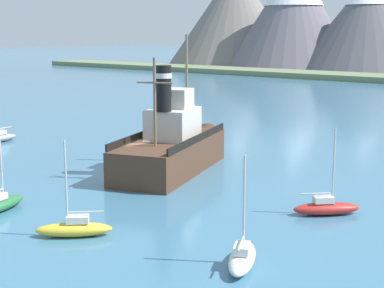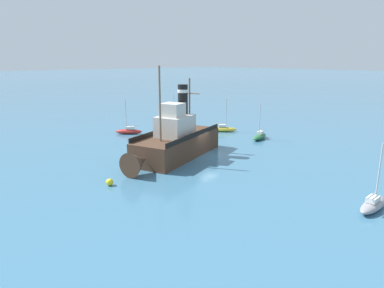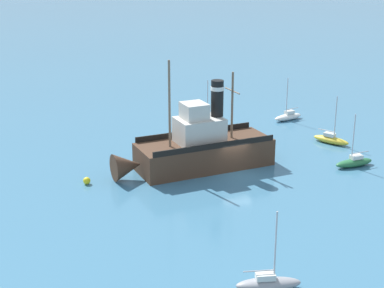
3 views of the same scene
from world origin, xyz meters
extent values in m
plane|color=teal|center=(0.00, 0.00, 0.00)|extent=(600.00, 600.00, 0.00)
cube|color=#4C3323|center=(1.66, 2.65, 1.20)|extent=(8.07, 12.78, 2.40)
cone|color=#4C3323|center=(-0.69, 9.45, 1.20)|extent=(3.01, 3.04, 2.35)
cube|color=beige|center=(1.49, 3.12, 3.50)|extent=(4.14, 4.76, 2.20)
cube|color=beige|center=(1.33, 3.59, 5.30)|extent=(2.73, 2.61, 1.40)
cylinder|color=black|center=(2.05, 1.51, 6.20)|extent=(1.10, 1.10, 3.20)
cylinder|color=silver|center=(2.05, 1.51, 7.10)|extent=(1.16, 1.16, 0.35)
cylinder|color=#75604C|center=(0.58, 5.76, 6.15)|extent=(0.20, 0.20, 7.50)
cylinder|color=#75604C|center=(2.54, 0.09, 5.40)|extent=(0.20, 0.20, 6.00)
cylinder|color=#75604C|center=(2.54, 0.09, 6.72)|extent=(2.50, 0.96, 0.12)
cube|color=black|center=(-0.38, 1.94, 2.65)|extent=(3.83, 10.82, 0.50)
cube|color=black|center=(3.70, 3.35, 2.65)|extent=(3.83, 10.82, 0.50)
ellipsoid|color=#286B3D|center=(0.51, -10.74, 0.35)|extent=(2.15, 3.96, 0.70)
cube|color=silver|center=(0.56, -10.93, 0.88)|extent=(0.93, 1.24, 0.36)
cylinder|color=#B7B7BC|center=(0.42, -10.45, 2.80)|extent=(0.10, 0.10, 4.20)
cylinder|color=#B7B7BC|center=(0.68, -11.31, 1.25)|extent=(0.60, 1.75, 0.08)
ellipsoid|color=gold|center=(7.09, -10.77, 0.35)|extent=(3.49, 3.44, 0.70)
cube|color=silver|center=(7.23, -10.63, 0.88)|extent=(1.23, 1.23, 0.36)
cylinder|color=#B7B7BC|center=(6.87, -10.98, 2.80)|extent=(0.10, 0.10, 4.20)
cylinder|color=#B7B7BC|center=(7.52, -10.35, 1.25)|extent=(1.34, 1.31, 0.08)
ellipsoid|color=white|center=(15.77, -8.56, 0.35)|extent=(2.73, 3.88, 0.70)
cube|color=silver|center=(15.86, -8.74, 0.88)|extent=(1.07, 1.27, 0.36)
cylinder|color=#B7B7BC|center=(15.63, -8.29, 2.80)|extent=(0.10, 0.10, 4.20)
cylinder|color=#B7B7BC|center=(16.04, -9.09, 1.25)|extent=(0.90, 1.63, 0.08)
ellipsoid|color=#B22823|center=(15.20, 0.51, 0.35)|extent=(3.41, 3.51, 0.70)
cube|color=silver|center=(15.07, 0.36, 0.88)|extent=(1.22, 1.24, 0.36)
cylinder|color=#B7B7BC|center=(15.41, 0.72, 2.80)|extent=(0.10, 0.10, 4.20)
cylinder|color=#B7B7BC|center=(14.79, 0.07, 1.25)|extent=(1.30, 1.36, 0.08)
ellipsoid|color=gray|center=(-18.47, 1.24, 0.35)|extent=(1.18, 3.82, 0.70)
cube|color=silver|center=(-18.48, 1.44, 0.88)|extent=(0.66, 1.11, 0.36)
cylinder|color=#B7B7BC|center=(-18.47, 0.94, 2.80)|extent=(0.10, 0.10, 4.20)
cylinder|color=#B7B7BC|center=(-18.49, 1.84, 1.25)|extent=(0.12, 1.80, 0.08)
sphere|color=yellow|center=(-1.46, 12.83, 0.31)|extent=(0.61, 0.61, 0.61)
camera|label=1|loc=(29.49, -28.65, 10.07)|focal=55.00mm
camera|label=2|loc=(-26.54, 26.09, 10.56)|focal=32.00mm
camera|label=3|loc=(-47.32, 8.38, 18.67)|focal=55.00mm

